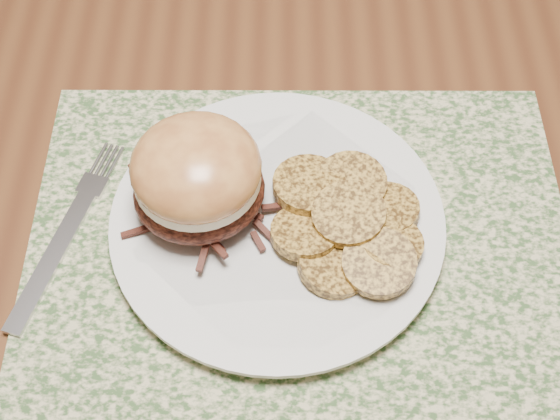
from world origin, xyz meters
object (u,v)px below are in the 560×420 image
at_px(dinner_plate, 277,223).
at_px(pork_sandwich, 197,177).
at_px(dining_table, 456,227).
at_px(fork, 68,231).

relative_size(dinner_plate, pork_sandwich, 1.91).
distance_m(dining_table, pork_sandwich, 0.28).
bearing_deg(dinner_plate, pork_sandwich, 169.36).
distance_m(dinner_plate, fork, 0.18).
relative_size(pork_sandwich, fork, 0.71).
bearing_deg(pork_sandwich, dinner_plate, -31.12).
height_order(dining_table, pork_sandwich, pork_sandwich).
bearing_deg(pork_sandwich, fork, 168.15).
xyz_separation_m(dining_table, dinner_plate, (-0.17, -0.06, 0.09)).
relative_size(dining_table, fork, 7.88).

